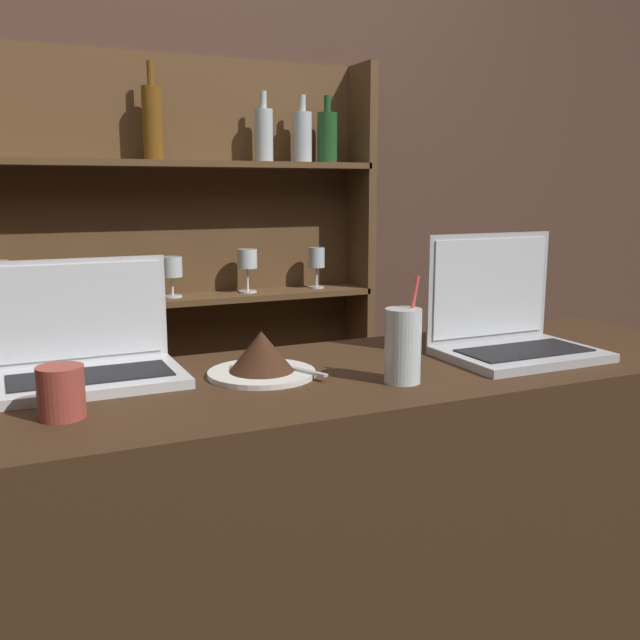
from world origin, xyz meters
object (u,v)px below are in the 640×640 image
cake_plate (262,357)px  water_glass (403,346)px  laptop_near (86,354)px  laptop_far (509,328)px  coffee_cup (61,392)px

cake_plate → water_glass: 0.27m
laptop_near → laptop_far: (0.85, -0.16, 0.01)m
water_glass → laptop_far: bearing=17.0°
laptop_near → laptop_far: laptop_far is taller
water_glass → cake_plate: bearing=145.7°
water_glass → coffee_cup: water_glass is taller
laptop_near → water_glass: laptop_near is taller
laptop_far → coffee_cup: 0.91m
laptop_near → cake_plate: (0.30, -0.11, -0.01)m
cake_plate → coffee_cup: size_ratio=2.49×
cake_plate → water_glass: (0.22, -0.15, 0.03)m
laptop_far → water_glass: 0.34m
water_glass → laptop_near: bearing=153.4°
coffee_cup → water_glass: bearing=-4.3°
laptop_far → cake_plate: 0.54m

